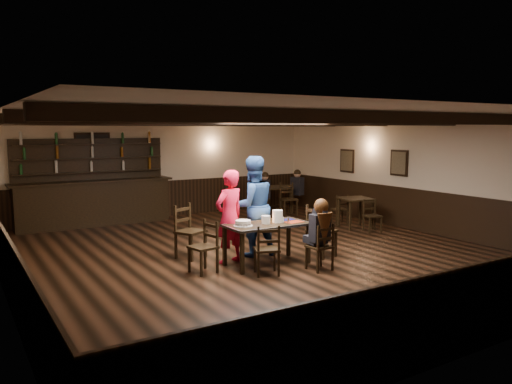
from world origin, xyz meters
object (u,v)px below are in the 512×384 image
cake (243,223)px  bar_counter (93,197)px  dining_table (267,228)px  man_blue (252,206)px  chair_near_right (322,243)px  chair_near_left (268,246)px  woman_pink (229,217)px

cake → bar_counter: (-1.22, 5.47, -0.07)m
dining_table → man_blue: 0.78m
bar_counter → chair_near_right: bearing=-70.1°
dining_table → man_blue: (0.12, 0.70, 0.30)m
chair_near_left → man_blue: 1.46m
bar_counter → dining_table: bearing=-72.7°
chair_near_left → chair_near_right: size_ratio=1.04×
bar_counter → woman_pink: bearing=-76.6°
dining_table → man_blue: bearing=80.1°
man_blue → chair_near_left: bearing=75.6°
chair_near_left → bar_counter: (-1.33, 6.08, 0.22)m
woman_pink → cake: bearing=78.8°
chair_near_right → cake: bearing=140.7°
woman_pink → chair_near_right: bearing=115.2°
chair_near_left → woman_pink: bearing=97.4°
chair_near_left → cake: chair_near_left is taller
chair_near_left → woman_pink: 1.13m
chair_near_left → man_blue: (0.50, 1.30, 0.46)m
woman_pink → man_blue: size_ratio=0.89×
man_blue → cake: (-0.61, -0.68, -0.17)m
chair_near_right → man_blue: 1.69m
dining_table → chair_near_right: size_ratio=1.84×
dining_table → chair_near_left: 0.72m
dining_table → chair_near_right: bearing=-55.7°
chair_near_right → man_blue: size_ratio=0.43×
cake → woman_pink: bearing=93.2°
dining_table → bar_counter: 5.75m
woman_pink → dining_table: bearing=123.1°
chair_near_left → man_blue: size_ratio=0.45×
chair_near_right → man_blue: (-0.46, 1.56, 0.48)m
dining_table → chair_near_left: bearing=-122.2°
chair_near_right → bar_counter: (-2.29, 6.34, 0.24)m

